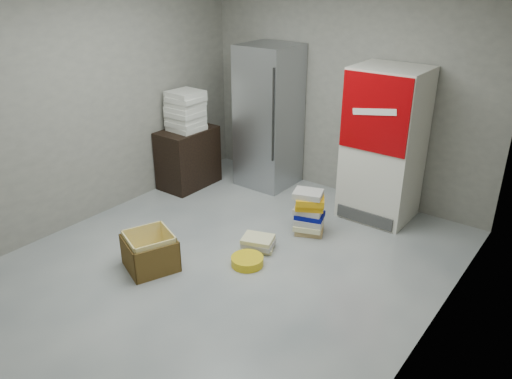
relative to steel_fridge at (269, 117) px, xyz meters
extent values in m
plane|color=#B0B1AC|center=(0.90, -2.13, -0.95)|extent=(5.00, 5.00, 0.00)
cube|color=gray|center=(0.90, 0.37, 0.45)|extent=(4.00, 0.04, 2.80)
cube|color=gray|center=(-1.10, -2.13, 0.45)|extent=(0.04, 5.00, 2.80)
cube|color=gray|center=(2.90, -2.13, 0.45)|extent=(0.04, 5.00, 2.80)
cube|color=#B0B2B9|center=(0.00, 0.00, 0.00)|extent=(0.70, 0.70, 1.90)
cylinder|color=#333333|center=(0.32, -0.36, 0.15)|extent=(0.02, 0.02, 1.19)
cube|color=silver|center=(1.65, 0.00, -0.05)|extent=(0.80, 0.70, 1.80)
cube|color=#960105|center=(1.65, -0.36, 0.40)|extent=(0.78, 0.02, 0.85)
cube|color=white|center=(1.65, -0.37, 0.43)|extent=(0.50, 0.01, 0.14)
cube|color=#3F3F3F|center=(1.65, -0.36, -0.85)|extent=(0.70, 0.02, 0.15)
cube|color=black|center=(-0.83, -0.73, -0.55)|extent=(0.50, 0.80, 0.80)
cube|color=white|center=(-0.82, -0.74, -0.12)|extent=(0.42, 0.42, 0.06)
cube|color=white|center=(-0.82, -0.74, -0.05)|extent=(0.41, 0.41, 0.06)
cube|color=white|center=(-0.83, -0.73, 0.01)|extent=(0.41, 0.41, 0.06)
cube|color=white|center=(-0.82, -0.74, 0.08)|extent=(0.40, 0.40, 0.06)
cube|color=white|center=(-0.83, -0.73, 0.14)|extent=(0.41, 0.41, 0.06)
cube|color=white|center=(-0.83, -0.72, 0.21)|extent=(0.41, 0.41, 0.06)
cube|color=white|center=(-0.81, -0.73, 0.27)|extent=(0.41, 0.41, 0.06)
cube|color=white|center=(-0.82, -0.72, 0.34)|extent=(0.42, 0.42, 0.06)
cube|color=tan|center=(1.23, -0.91, -0.92)|extent=(0.39, 0.36, 0.07)
cube|color=beige|center=(1.23, -0.93, -0.85)|extent=(0.38, 0.34, 0.06)
cube|color=#BAB6B0|center=(1.23, -0.92, -0.79)|extent=(0.38, 0.34, 0.07)
cube|color=#070D75|center=(1.23, -0.91, -0.73)|extent=(0.37, 0.33, 0.06)
cube|color=#BAB6B0|center=(1.21, -0.91, -0.67)|extent=(0.37, 0.33, 0.06)
cube|color=#E6A411|center=(1.23, -0.91, -0.60)|extent=(0.39, 0.36, 0.07)
cube|color=#E6A411|center=(1.24, -0.93, -0.53)|extent=(0.39, 0.37, 0.07)
cube|color=#BAB6B0|center=(1.21, -0.93, -0.46)|extent=(0.37, 0.33, 0.06)
cube|color=beige|center=(0.98, -1.54, -0.93)|extent=(0.40, 0.37, 0.05)
cube|color=#BAB6B0|center=(0.99, -1.55, -0.88)|extent=(0.38, 0.34, 0.05)
cube|color=beige|center=(0.98, -1.55, -0.83)|extent=(0.39, 0.35, 0.05)
cube|color=yellow|center=(0.32, -2.49, -0.94)|extent=(0.58, 0.58, 0.01)
cube|color=brown|center=(0.41, -2.27, -0.78)|extent=(0.44, 0.19, 0.33)
cube|color=brown|center=(0.24, -2.70, -0.78)|extent=(0.44, 0.19, 0.33)
cube|color=brown|center=(0.11, -2.40, -0.78)|extent=(0.19, 0.44, 0.33)
cube|color=brown|center=(0.54, -2.57, -0.78)|extent=(0.19, 0.44, 0.33)
cube|color=yellow|center=(0.40, -2.29, -0.76)|extent=(0.40, 0.18, 0.38)
cube|color=yellow|center=(0.25, -2.68, -0.76)|extent=(0.40, 0.18, 0.38)
cube|color=yellow|center=(0.13, -2.41, -0.76)|extent=(0.18, 0.40, 0.38)
cube|color=yellow|center=(0.52, -2.56, -0.76)|extent=(0.18, 0.40, 0.38)
cylinder|color=yellow|center=(1.08, -1.86, -0.91)|extent=(0.36, 0.36, 0.09)
camera|label=1|loc=(3.77, -5.28, 1.86)|focal=35.00mm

